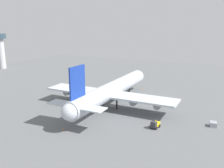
{
  "coord_description": "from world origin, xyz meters",
  "views": [
    {
      "loc": [
        -88.15,
        -44.21,
        33.77
      ],
      "look_at": [
        0.0,
        0.0,
        9.32
      ],
      "focal_mm": 39.31,
      "sensor_mm": 36.0,
      "label": 1
    }
  ],
  "objects_px": {
    "safety_cone_nose": "(142,89)",
    "pushback_tractor": "(155,124)",
    "cargo_airplane": "(112,90)",
    "safety_cone_tail": "(64,129)",
    "cargo_container_fore": "(213,124)",
    "control_tower": "(1,47)"
  },
  "relations": [
    {
      "from": "pushback_tractor",
      "to": "safety_cone_nose",
      "type": "height_order",
      "value": "pushback_tractor"
    },
    {
      "from": "cargo_airplane",
      "to": "pushback_tractor",
      "type": "height_order",
      "value": "cargo_airplane"
    },
    {
      "from": "pushback_tractor",
      "to": "cargo_container_fore",
      "type": "height_order",
      "value": "pushback_tractor"
    },
    {
      "from": "pushback_tractor",
      "to": "safety_cone_nose",
      "type": "bearing_deg",
      "value": 24.74
    },
    {
      "from": "safety_cone_tail",
      "to": "control_tower",
      "type": "height_order",
      "value": "control_tower"
    },
    {
      "from": "cargo_container_fore",
      "to": "control_tower",
      "type": "bearing_deg",
      "value": 73.72
    },
    {
      "from": "safety_cone_nose",
      "to": "pushback_tractor",
      "type": "bearing_deg",
      "value": -155.26
    },
    {
      "from": "pushback_tractor",
      "to": "safety_cone_tail",
      "type": "distance_m",
      "value": 30.11
    },
    {
      "from": "cargo_airplane",
      "to": "safety_cone_tail",
      "type": "distance_m",
      "value": 29.95
    },
    {
      "from": "cargo_container_fore",
      "to": "safety_cone_nose",
      "type": "distance_m",
      "value": 50.2
    },
    {
      "from": "pushback_tractor",
      "to": "control_tower",
      "type": "xyz_separation_m",
      "value": [
        55.17,
        137.66,
        14.98
      ]
    },
    {
      "from": "safety_cone_nose",
      "to": "cargo_airplane",
      "type": "bearing_deg",
      "value": 174.09
    },
    {
      "from": "cargo_container_fore",
      "to": "control_tower",
      "type": "distance_m",
      "value": 162.05
    },
    {
      "from": "safety_cone_nose",
      "to": "control_tower",
      "type": "height_order",
      "value": "control_tower"
    },
    {
      "from": "pushback_tractor",
      "to": "control_tower",
      "type": "distance_m",
      "value": 149.06
    },
    {
      "from": "pushback_tractor",
      "to": "safety_cone_nose",
      "type": "relative_size",
      "value": 5.48
    },
    {
      "from": "safety_cone_tail",
      "to": "control_tower",
      "type": "xyz_separation_m",
      "value": [
        70.18,
        111.57,
        15.9
      ]
    },
    {
      "from": "cargo_container_fore",
      "to": "safety_cone_tail",
      "type": "distance_m",
      "value": 49.97
    },
    {
      "from": "safety_cone_nose",
      "to": "safety_cone_tail",
      "type": "relative_size",
      "value": 1.1
    },
    {
      "from": "cargo_container_fore",
      "to": "safety_cone_tail",
      "type": "xyz_separation_m",
      "value": [
        -24.97,
        43.28,
        -0.48
      ]
    },
    {
      "from": "cargo_container_fore",
      "to": "safety_cone_tail",
      "type": "bearing_deg",
      "value": 119.98
    },
    {
      "from": "cargo_container_fore",
      "to": "cargo_airplane",
      "type": "bearing_deg",
      "value": 84.12
    }
  ]
}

